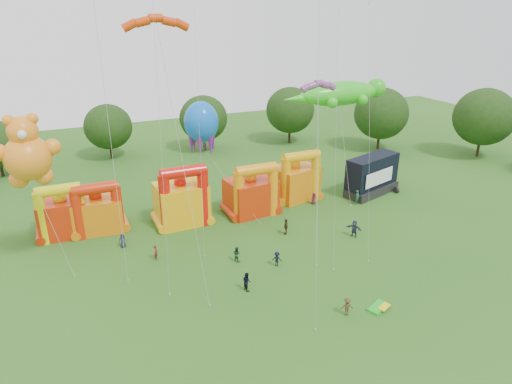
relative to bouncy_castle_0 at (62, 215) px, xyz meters
name	(u,v)px	position (x,y,z in m)	size (l,w,h in m)	color
ground	(332,362)	(16.44, -28.69, -2.43)	(160.00, 160.00, 0.00)	#265618
tree_ring	(319,287)	(15.30, -28.10, 3.83)	(119.49, 121.55, 12.07)	#352314
bouncy_castle_0	(62,215)	(0.00, 0.00, 0.00)	(5.19, 4.24, 6.39)	red
bouncy_castle_1	(98,211)	(3.64, -0.30, -0.10)	(5.73, 4.78, 6.14)	orange
bouncy_castle_2	(182,201)	(12.78, -2.33, 0.37)	(5.79, 4.71, 7.42)	#EFA30C
bouncy_castle_3	(252,194)	(21.27, -2.95, 0.10)	(6.08, 5.11, 6.69)	red
bouncy_castle_4	(296,180)	(28.31, -1.05, 0.16)	(6.43, 5.61, 6.84)	orange
stage_trailer	(372,175)	(38.62, -3.51, 0.10)	(8.74, 5.33, 5.25)	black
teddy_bear_kite	(37,182)	(-1.39, -7.63, 6.77)	(5.64, 4.35, 15.32)	orange
gecko_kite	(342,117)	(34.55, -1.41, 8.04)	(15.11, 8.51, 14.92)	green
octopus_kite	(222,166)	(18.72, 0.54, 2.89)	(5.76, 12.65, 12.85)	blue
parafoil_kites	(237,154)	(15.87, -12.00, 8.40)	(24.06, 15.66, 30.18)	red
diamond_kites	(271,99)	(18.08, -14.65, 13.77)	(22.09, 21.01, 36.21)	red
folded_kite_bundle	(379,307)	(23.42, -24.93, -2.29)	(2.23, 1.72, 0.31)	green
spectator_0	(123,240)	(5.43, -5.43, -1.63)	(0.78, 0.51, 1.59)	#24263D
spectator_1	(156,253)	(8.08, -9.42, -1.62)	(0.59, 0.39, 1.62)	maroon
spectator_2	(237,254)	(15.34, -12.94, -1.62)	(0.79, 0.62, 1.62)	#194028
spectator_3	(277,259)	(18.60, -15.35, -1.66)	(0.99, 0.57, 1.54)	black
spectator_4	(286,226)	(22.50, -9.68, -1.49)	(1.10, 0.46, 1.88)	#392B17
spectator_5	(354,229)	(29.09, -13.22, -1.46)	(1.80, 0.57, 1.94)	#292E45
spectator_6	(314,199)	(29.59, -3.69, -1.66)	(0.75, 0.49, 1.54)	#531726
spectator_7	(357,197)	(34.67, -5.97, -1.48)	(0.69, 0.46, 1.90)	#1C482D
spectator_8	(247,281)	(14.35, -17.89, -1.56)	(0.84, 0.66, 1.74)	black
spectator_9	(347,307)	(20.48, -24.51, -1.63)	(1.03, 0.59, 1.60)	#41331A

